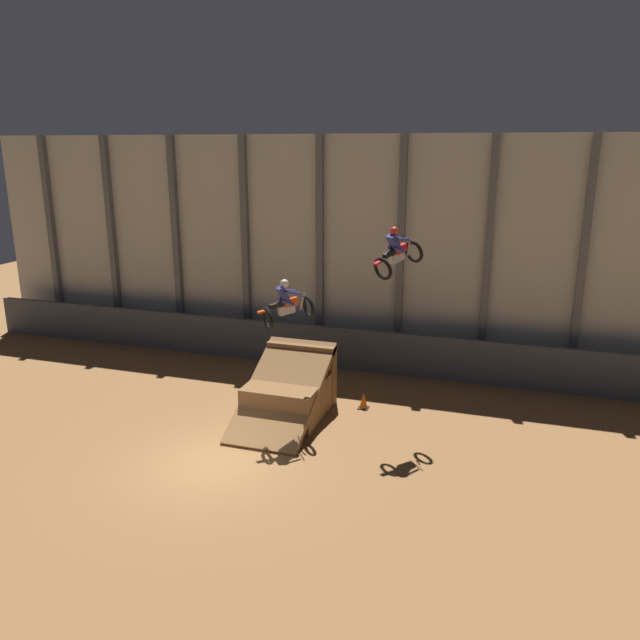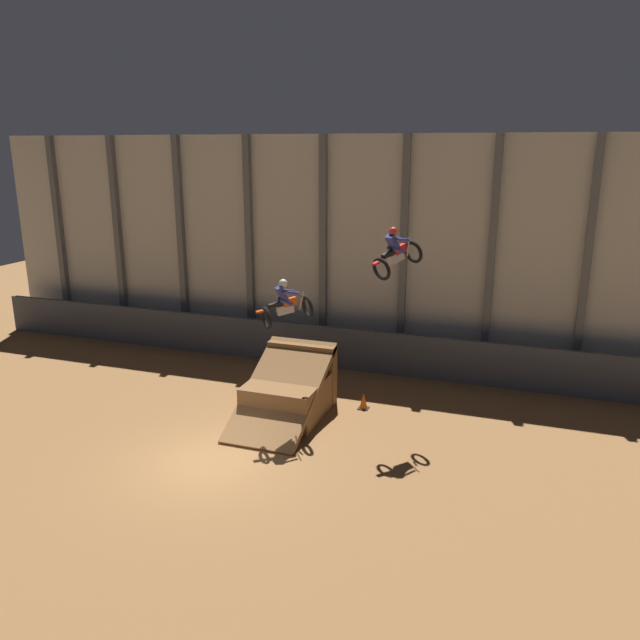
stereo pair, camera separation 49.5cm
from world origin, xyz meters
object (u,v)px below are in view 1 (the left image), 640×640
object	(u,v)px
dirt_ramp	(291,391)
traffic_cone_near_ramp	(364,401)
rider_bike_right_air	(397,253)
rider_bike_left_air	(287,306)

from	to	relation	value
dirt_ramp	traffic_cone_near_ramp	distance (m)	2.58
dirt_ramp	traffic_cone_near_ramp	bearing A→B (deg)	26.46
dirt_ramp	rider_bike_right_air	size ratio (longest dim) A/B	2.42
dirt_ramp	rider_bike_left_air	xyz separation A→B (m)	(0.30, -1.03, 3.26)
dirt_ramp	traffic_cone_near_ramp	xyz separation A→B (m)	(2.27, 1.13, -0.51)
traffic_cone_near_ramp	dirt_ramp	bearing A→B (deg)	-153.54
rider_bike_left_air	rider_bike_right_air	distance (m)	3.73
dirt_ramp	rider_bike_right_air	xyz separation A→B (m)	(3.45, 0.19, 4.86)
dirt_ramp	rider_bike_left_air	distance (m)	3.43
dirt_ramp	rider_bike_right_air	distance (m)	5.96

